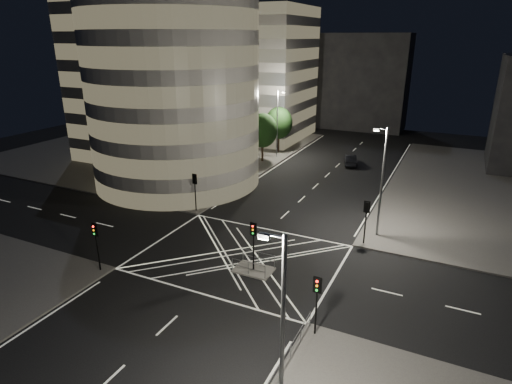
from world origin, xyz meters
The scene contains 24 objects.
ground centered at (0.00, 0.00, 0.00)m, with size 120.00×120.00×0.00m, color black.
sidewalk_far_left centered at (-29.00, 27.00, 0.07)m, with size 42.00×42.00×0.15m, color #4F4D4A.
central_island centered at (2.00, -1.50, 0.07)m, with size 3.00×2.00×0.15m, color slate.
office_tower_curved centered at (-20.74, 18.74, 12.65)m, with size 30.00×29.00×27.20m.
office_block_rear centered at (-22.00, 42.00, 11.15)m, with size 24.00×16.00×22.00m, color gray.
building_far_end centered at (-4.00, 58.00, 9.00)m, with size 18.00×8.00×18.00m, color black.
tree_a centered at (-10.50, 9.00, 4.37)m, with size 4.37×4.37×6.74m.
tree_b centered at (-10.50, 15.00, 4.46)m, with size 4.19×4.19×6.73m.
tree_c centered at (-10.50, 21.00, 4.87)m, with size 3.65×3.65×6.84m.
tree_d centered at (-10.50, 27.00, 4.67)m, with size 4.30×4.30×7.01m.
tree_e centered at (-10.50, 33.00, 4.73)m, with size 4.29×4.29×7.06m.
traffic_signal_fl centered at (-8.80, 6.80, 2.91)m, with size 0.55×0.22×4.00m.
traffic_signal_nl centered at (-8.80, -6.80, 2.91)m, with size 0.55×0.22×4.00m.
traffic_signal_fr centered at (8.80, 6.80, 2.91)m, with size 0.55×0.22×4.00m.
traffic_signal_nr centered at (8.80, -6.80, 2.91)m, with size 0.55×0.22×4.00m.
traffic_signal_island centered at (2.00, -1.50, 2.91)m, with size 0.55×0.22×4.00m.
street_lamp_left_near centered at (-9.44, 12.00, 5.54)m, with size 1.25×0.25×10.00m.
street_lamp_left_far centered at (-9.44, 30.00, 5.54)m, with size 1.25×0.25×10.00m.
street_lamp_right_far centered at (9.44, 9.00, 5.54)m, with size 1.25×0.25×10.00m.
street_lamp_right_near centered at (9.44, -14.00, 5.54)m, with size 1.25×0.25×10.00m.
railing_near_right centered at (8.30, -12.15, 0.70)m, with size 0.06×11.70×1.10m, color slate.
railing_island_south centered at (2.00, -2.40, 0.70)m, with size 2.80×0.06×1.10m, color slate.
railing_island_north centered at (2.00, -0.60, 0.70)m, with size 2.80×0.06×1.10m, color slate.
sedan centered at (1.50, 31.14, 0.75)m, with size 1.59×4.57×1.51m, color black.
Camera 1 is at (14.99, -27.99, 17.36)m, focal length 30.00 mm.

